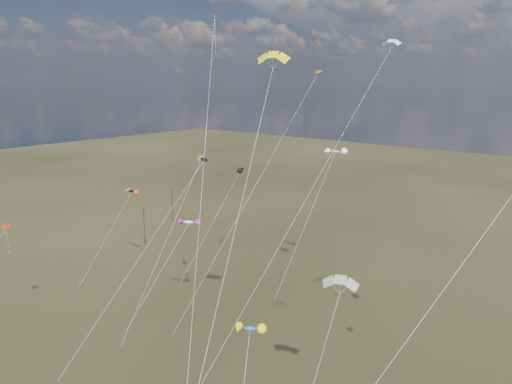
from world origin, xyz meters
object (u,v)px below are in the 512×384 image
Objects in this scene: utility_pole_near at (144,226)px; parafoil_yellow at (273,56)px; novelty_black_orange at (131,192)px; utility_pole_far at (172,205)px.

parafoil_yellow reaches higher than utility_pole_near.
parafoil_yellow is at bearing -16.71° from novelty_black_orange.
utility_pole_near is 58.04m from parafoil_yellow.
novelty_black_orange is at bearing -45.66° from utility_pole_near.
utility_pole_near is 1.00× the size of utility_pole_far.
novelty_black_orange is at bearing 163.29° from parafoil_yellow.
novelty_black_orange is at bearing -54.26° from utility_pole_far.
utility_pole_far is at bearing 125.74° from novelty_black_orange.
utility_pole_far is 70.07m from parafoil_yellow.
novelty_black_orange reaches higher than utility_pole_near.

